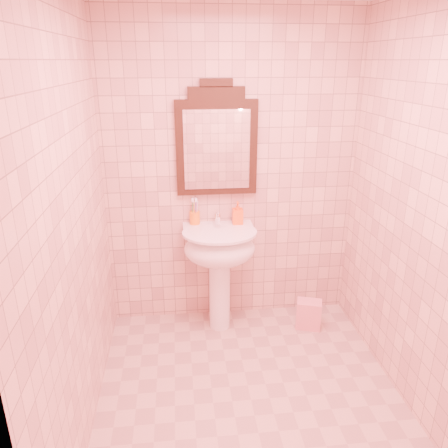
{
  "coord_description": "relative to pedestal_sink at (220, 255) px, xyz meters",
  "views": [
    {
      "loc": [
        -0.43,
        -2.25,
        2.1
      ],
      "look_at": [
        -0.12,
        0.55,
        1.04
      ],
      "focal_mm": 35.0,
      "sensor_mm": 36.0,
      "label": 1
    }
  ],
  "objects": [
    {
      "name": "towel",
      "position": [
        0.73,
        -0.09,
        -0.54
      ],
      "size": [
        0.23,
        0.19,
        0.24
      ],
      "primitive_type": "cube",
      "rotation": [
        0.0,
        0.0,
        -0.31
      ],
      "color": "pink",
      "rests_on": "floor"
    },
    {
      "name": "pedestal_sink",
      "position": [
        0.0,
        0.0,
        0.0
      ],
      "size": [
        0.58,
        0.58,
        0.86
      ],
      "color": "white",
      "rests_on": "floor"
    },
    {
      "name": "faucet",
      "position": [
        0.0,
        0.14,
        0.26
      ],
      "size": [
        0.04,
        0.16,
        0.11
      ],
      "color": "white",
      "rests_on": "pedestal_sink"
    },
    {
      "name": "back_wall",
      "position": [
        0.12,
        0.23,
        0.59
      ],
      "size": [
        2.0,
        0.02,
        2.5
      ],
      "primitive_type": "cube",
      "color": "beige",
      "rests_on": "floor"
    },
    {
      "name": "soap_dispenser",
      "position": [
        0.16,
        0.15,
        0.29
      ],
      "size": [
        0.08,
        0.09,
        0.18
      ],
      "primitive_type": "imported",
      "rotation": [
        0.0,
        0.0,
        -0.02
      ],
      "color": "#FF5815",
      "rests_on": "pedestal_sink"
    },
    {
      "name": "mirror",
      "position": [
        0.0,
        0.2,
        0.85
      ],
      "size": [
        0.63,
        0.06,
        0.87
      ],
      "color": "black",
      "rests_on": "back_wall"
    },
    {
      "name": "toothbrush_cup",
      "position": [
        -0.18,
        0.18,
        0.26
      ],
      "size": [
        0.08,
        0.08,
        0.19
      ],
      "rotation": [
        0.0,
        0.0,
        -0.26
      ],
      "color": "orange",
      "rests_on": "pedestal_sink"
    },
    {
      "name": "floor",
      "position": [
        0.12,
        -0.87,
        -0.66
      ],
      "size": [
        2.2,
        2.2,
        0.0
      ],
      "primitive_type": "plane",
      "color": "#C8A690",
      "rests_on": "ground"
    }
  ]
}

